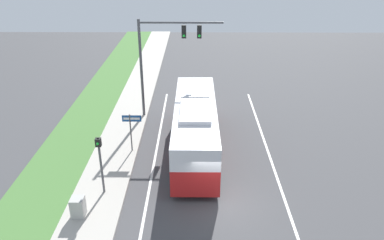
{
  "coord_description": "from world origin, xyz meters",
  "views": [
    {
      "loc": [
        -1.13,
        -15.84,
        12.21
      ],
      "look_at": [
        -1.3,
        6.09,
        1.73
      ],
      "focal_mm": 35.0,
      "sensor_mm": 36.0,
      "label": 1
    }
  ],
  "objects_px": {
    "bus": "(195,125)",
    "utility_cabinet": "(78,207)",
    "signal_gantry": "(164,50)",
    "street_sign": "(131,126)",
    "pedestrian_signal": "(100,157)"
  },
  "relations": [
    {
      "from": "signal_gantry",
      "to": "utility_cabinet",
      "type": "relative_size",
      "value": 7.22
    },
    {
      "from": "bus",
      "to": "pedestrian_signal",
      "type": "distance_m",
      "value": 6.69
    },
    {
      "from": "bus",
      "to": "pedestrian_signal",
      "type": "height_order",
      "value": "bus"
    },
    {
      "from": "bus",
      "to": "signal_gantry",
      "type": "height_order",
      "value": "signal_gantry"
    },
    {
      "from": "signal_gantry",
      "to": "street_sign",
      "type": "height_order",
      "value": "signal_gantry"
    },
    {
      "from": "bus",
      "to": "utility_cabinet",
      "type": "bearing_deg",
      "value": -131.03
    },
    {
      "from": "bus",
      "to": "signal_gantry",
      "type": "distance_m",
      "value": 6.7
    },
    {
      "from": "signal_gantry",
      "to": "pedestrian_signal",
      "type": "relative_size",
      "value": 2.2
    },
    {
      "from": "bus",
      "to": "utility_cabinet",
      "type": "xyz_separation_m",
      "value": [
        -5.66,
        -6.5,
        -1.21
      ]
    },
    {
      "from": "pedestrian_signal",
      "to": "utility_cabinet",
      "type": "distance_m",
      "value": 2.65
    },
    {
      "from": "street_sign",
      "to": "utility_cabinet",
      "type": "bearing_deg",
      "value": -104.84
    },
    {
      "from": "pedestrian_signal",
      "to": "signal_gantry",
      "type": "bearing_deg",
      "value": 75.38
    },
    {
      "from": "signal_gantry",
      "to": "utility_cabinet",
      "type": "distance_m",
      "value": 13.12
    },
    {
      "from": "signal_gantry",
      "to": "street_sign",
      "type": "distance_m",
      "value": 6.66
    },
    {
      "from": "pedestrian_signal",
      "to": "utility_cabinet",
      "type": "xyz_separation_m",
      "value": [
        -0.79,
        -1.93,
        -1.63
      ]
    }
  ]
}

